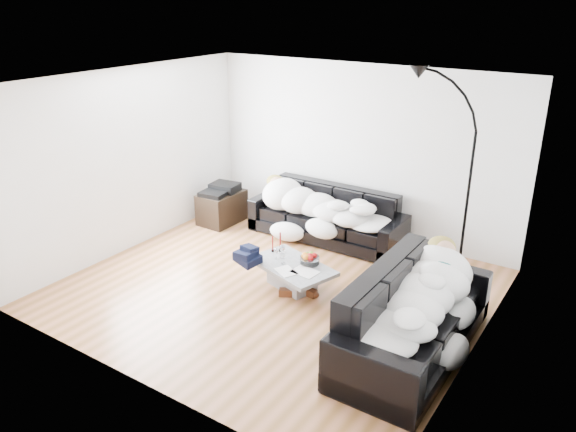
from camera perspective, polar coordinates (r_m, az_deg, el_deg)
The scene contains 24 objects.
ground at distance 7.25m, azimuth -1.32°, elevation -7.36°, with size 5.00×5.00×0.00m, color brown.
wall_back at distance 8.57m, azimuth 7.27°, elevation 6.54°, with size 5.00×0.02×2.60m, color silver.
wall_left at distance 8.33m, azimuth -15.74°, elevation 5.45°, with size 0.02×4.50×2.60m, color silver.
wall_right at distance 5.75m, azimuth 19.50°, elevation -2.33°, with size 0.02×4.50×2.60m, color silver.
ceiling at distance 6.40m, azimuth -1.53°, elevation 13.43°, with size 5.00×5.00×0.00m, color white.
sofa_back at distance 8.53m, azimuth 3.95°, elevation 0.15°, with size 2.39×0.83×0.78m, color black.
sofa_right at distance 5.99m, azimuth 12.76°, elevation -9.67°, with size 2.25×0.97×0.91m, color black.
sleeper_back at distance 8.41m, azimuth 3.82°, elevation 1.51°, with size 2.03×0.70×0.41m, color white, non-canonical shape.
sleeper_right at distance 5.89m, azimuth 12.92°, elevation -8.01°, with size 1.93×0.82×0.47m, color white, non-canonical shape.
teal_cushion at distance 6.47m, azimuth 14.73°, elevation -4.73°, with size 0.36×0.30×0.20m, color #0C544F.
coffee_table at distance 7.21m, azimuth 0.40°, elevation -6.09°, with size 1.10×0.64×0.32m, color #939699.
fruit_bowl at distance 7.13m, azimuth 2.22°, elevation -4.30°, with size 0.25×0.25×0.15m, color white.
wine_glass_a at distance 7.26m, azimuth -0.57°, elevation -3.63°, with size 0.08×0.08×0.18m, color white.
wine_glass_b at distance 7.25m, azimuth -1.18°, elevation -3.83°, with size 0.06×0.06×0.15m, color white.
wine_glass_c at distance 7.12m, azimuth -0.50°, elevation -4.27°, with size 0.07×0.07×0.16m, color white.
candle_left at distance 7.44m, azimuth -1.57°, elevation -2.88°, with size 0.04×0.04×0.21m, color maroon.
candle_right at distance 7.44m, azimuth -0.80°, elevation -2.65°, with size 0.05×0.05×0.27m, color maroon.
newspaper_a at distance 6.95m, azimuth 1.72°, elevation -5.67°, with size 0.31×0.24×0.01m, color silver.
newspaper_b at distance 6.96m, azimuth -0.20°, elevation -5.60°, with size 0.28×0.20×0.01m, color silver.
navy_jacket at distance 7.13m, azimuth -3.84°, elevation -3.56°, with size 0.33×0.28×0.17m, color black, non-canonical shape.
shoes at distance 7.07m, azimuth 1.01°, elevation -7.69°, with size 0.45×0.32×0.10m, color #472311, non-canonical shape.
av_cabinet at distance 9.24m, azimuth -6.73°, elevation 0.88°, with size 0.51×0.74×0.51m, color black.
stereo at distance 9.13m, azimuth -6.82°, elevation 2.76°, with size 0.44×0.34×0.13m, color black.
floor_lamp at distance 7.62m, azimuth 17.90°, elevation 2.71°, with size 0.85×0.34×2.35m, color black, non-canonical shape.
Camera 1 is at (3.63, -5.18, 3.53)m, focal length 35.00 mm.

